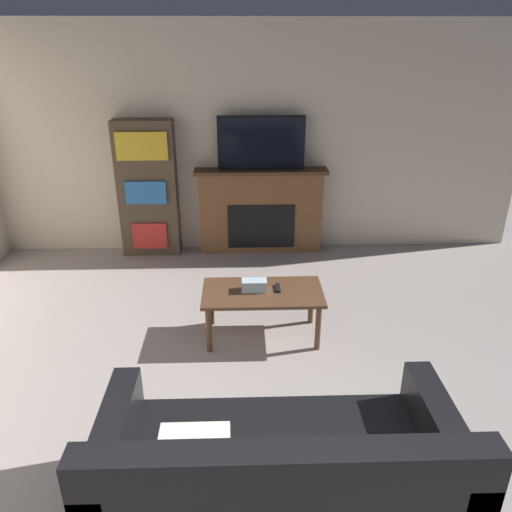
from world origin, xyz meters
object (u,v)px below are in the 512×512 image
at_px(coffee_table, 262,297).
at_px(bookshelf, 148,189).
at_px(fireplace, 261,210).
at_px(tv, 261,143).
at_px(couch, 277,480).

relative_size(coffee_table, bookshelf, 0.65).
height_order(fireplace, coffee_table, fireplace).
distance_m(fireplace, tv, 0.83).
height_order(tv, coffee_table, tv).
distance_m(coffee_table, bookshelf, 2.38).
distance_m(couch, coffee_table, 1.87).
bearing_deg(tv, couch, -90.99).
bearing_deg(couch, coffee_table, 90.05).
xyz_separation_m(couch, bookshelf, (-1.30, 3.83, 0.53)).
height_order(tv, couch, tv).
relative_size(fireplace, couch, 0.81).
height_order(coffee_table, bookshelf, bookshelf).
bearing_deg(fireplace, bookshelf, -179.01).
height_order(couch, coffee_table, couch).
bearing_deg(coffee_table, tv, 88.03).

